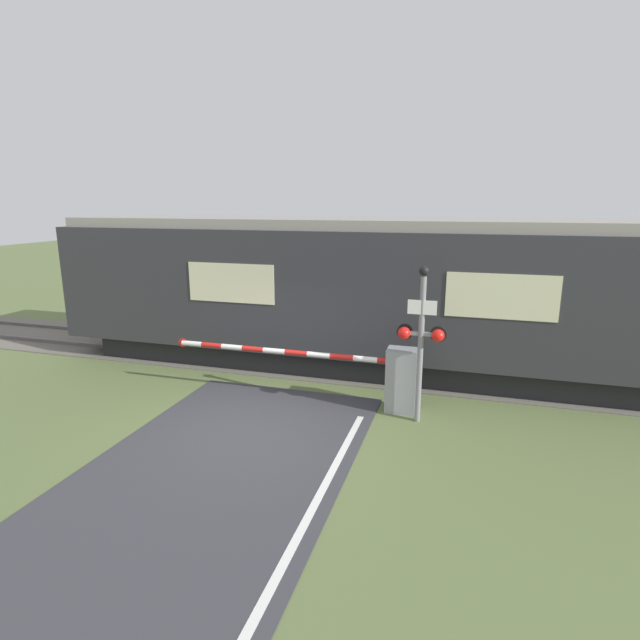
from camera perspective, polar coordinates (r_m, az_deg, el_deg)
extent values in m
plane|color=#5B6B3D|center=(9.68, -7.33, -12.09)|extent=(80.00, 80.00, 0.00)
cube|color=#666056|center=(13.34, 0.00, -4.65)|extent=(36.00, 3.20, 0.03)
cube|color=#595451|center=(12.67, -0.94, -5.34)|extent=(36.00, 0.08, 0.10)
cube|color=#595451|center=(13.98, 0.85, -3.53)|extent=(36.00, 0.08, 0.10)
cube|color=black|center=(12.76, 18.97, -4.91)|extent=(20.22, 2.69, 0.60)
cube|color=#2D2D33|center=(12.35, 19.58, 2.85)|extent=(21.98, 3.17, 2.91)
cube|color=gray|center=(12.18, 20.16, 10.14)|extent=(21.54, 2.92, 0.24)
cube|color=beige|center=(10.74, 20.02, 2.52)|extent=(2.20, 0.02, 0.93)
cube|color=beige|center=(12.00, -10.17, 4.18)|extent=(2.20, 0.02, 0.93)
cube|color=gray|center=(10.19, 9.29, -6.83)|extent=(0.60, 0.44, 1.31)
cylinder|color=gray|center=(10.06, 9.37, -4.80)|extent=(0.16, 0.16, 0.18)
cylinder|color=red|center=(10.09, 7.97, -4.69)|extent=(0.50, 0.11, 0.11)
cylinder|color=white|center=(10.18, 5.21, -4.47)|extent=(0.50, 0.11, 0.11)
cylinder|color=red|center=(10.28, 2.50, -4.24)|extent=(0.50, 0.11, 0.11)
cylinder|color=white|center=(10.41, -0.16, -4.00)|extent=(0.50, 0.11, 0.11)
cylinder|color=red|center=(10.55, -2.74, -3.77)|extent=(0.50, 0.11, 0.11)
cylinder|color=white|center=(10.72, -5.24, -3.53)|extent=(0.50, 0.11, 0.11)
cylinder|color=red|center=(10.91, -7.66, -3.30)|extent=(0.50, 0.11, 0.11)
cylinder|color=white|center=(11.12, -10.00, -3.07)|extent=(0.50, 0.11, 0.11)
cylinder|color=red|center=(11.35, -12.24, -2.84)|extent=(0.50, 0.11, 0.11)
cylinder|color=white|center=(11.59, -14.39, -2.62)|extent=(0.50, 0.11, 0.11)
cylinder|color=red|center=(11.72, -15.43, -2.51)|extent=(0.20, 0.02, 0.20)
cylinder|color=gray|center=(9.55, 11.39, -3.51)|extent=(0.11, 0.11, 2.82)
cube|color=gray|center=(9.46, 11.48, -1.55)|extent=(0.74, 0.07, 0.07)
sphere|color=red|center=(9.44, 9.58, -1.49)|extent=(0.24, 0.24, 0.24)
sphere|color=red|center=(9.39, 13.34, -1.75)|extent=(0.24, 0.24, 0.24)
cylinder|color=black|center=(9.55, 9.66, -1.33)|extent=(0.30, 0.06, 0.30)
cylinder|color=black|center=(9.50, 13.38, -1.59)|extent=(0.30, 0.06, 0.30)
cube|color=white|center=(9.31, 11.60, 1.42)|extent=(0.53, 0.02, 0.26)
sphere|color=black|center=(9.24, 11.82, 5.50)|extent=(0.18, 0.18, 0.18)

